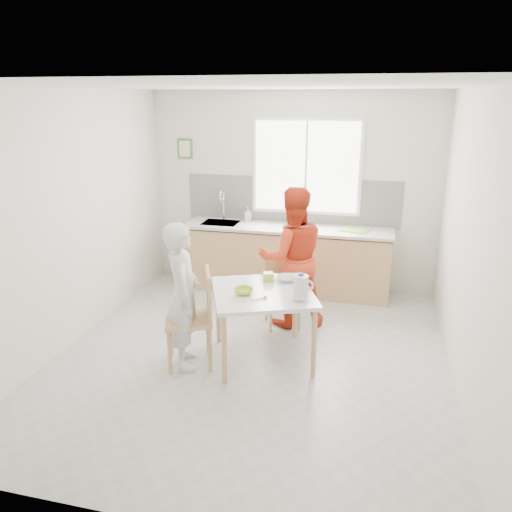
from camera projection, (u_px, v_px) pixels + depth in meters
The scene contains 21 objects.
ground at pixel (252, 356), 5.26m from camera, with size 4.50×4.50×0.00m, color #B7B7B2.
room_shell at pixel (251, 202), 4.76m from camera, with size 4.50×4.50×4.50m.
window at pixel (306, 167), 6.76m from camera, with size 1.50×0.06×1.30m.
backsplash at pixel (291, 200), 6.96m from camera, with size 3.00×0.02×0.65m, color white.
picture_frame at pixel (185, 149), 7.10m from camera, with size 0.22×0.03×0.28m.
kitchen_counter at pixel (286, 261), 6.94m from camera, with size 2.84×0.64×1.37m.
dining_table at pixel (263, 298), 5.01m from camera, with size 1.27×1.27×0.75m.
chair_left at pixel (196, 314), 4.96m from camera, with size 0.59×0.59×0.99m.
chair_far at pixel (282, 287), 5.89m from camera, with size 0.50×0.50×0.84m.
person_white at pixel (184, 296), 4.89m from camera, with size 0.54×0.36×1.49m, color silver.
person_red at pixel (292, 258), 5.78m from camera, with size 0.80×0.63×1.66m, color red.
bowl_green at pixel (244, 291), 4.91m from camera, with size 0.19×0.19×0.06m, color #AACB2E.
bowl_white at pixel (287, 278), 5.26m from camera, with size 0.22×0.22×0.05m, color silver.
milk_jug at pixel (301, 287), 4.73m from camera, with size 0.20×0.14×0.25m.
green_box at pixel (268, 277), 5.25m from camera, with size 0.10×0.10×0.09m, color #94D130.
spoon at pixel (258, 299), 4.77m from camera, with size 0.01×0.01×0.16m, color #A5A5AA.
cutting_board at pixel (355, 230), 6.57m from camera, with size 0.35×0.25×0.01m, color #76BC2B.
wine_bottle_a at pixel (294, 214), 6.83m from camera, with size 0.07×0.07×0.32m, color black.
wine_bottle_b at pixel (290, 213), 6.90m from camera, with size 0.07×0.07×0.30m, color black.
jar_amber at pixel (296, 220), 6.82m from camera, with size 0.06×0.06×0.16m, color brown.
soap_bottle at pixel (248, 214), 7.07m from camera, with size 0.09×0.09×0.20m, color #999999.
Camera 1 is at (1.16, -4.55, 2.61)m, focal length 35.00 mm.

